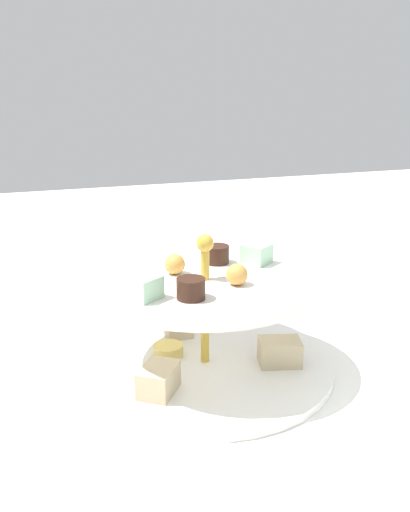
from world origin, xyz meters
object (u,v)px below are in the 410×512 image
Objects in this scene: tiered_serving_stand at (205,330)px; butter_knife_right at (357,308)px; water_glass_short_left at (136,278)px; teacup_with_saucer at (220,279)px.

butter_knife_right is at bearing -159.69° from tiered_serving_stand.
water_glass_short_left is 0.45× the size of butter_knife_right.
tiered_serving_stand reaches higher than water_glass_short_left.
teacup_with_saucer reaches higher than butter_knife_right.
tiered_serving_stand is 1.77× the size of butter_knife_right.
teacup_with_saucer is (-0.13, 0.01, -0.01)m from water_glass_short_left.
tiered_serving_stand is 0.29m from butter_knife_right.
tiered_serving_stand is at bearing 66.11° from teacup_with_saucer.
water_glass_short_left is 0.13m from teacup_with_saucer.
teacup_with_saucer is 0.53× the size of butter_knife_right.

